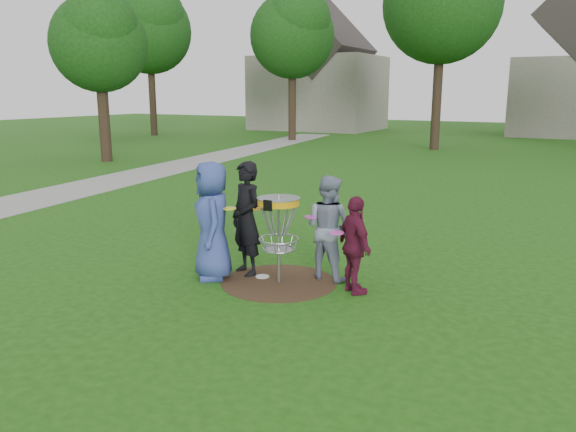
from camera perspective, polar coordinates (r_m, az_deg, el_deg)
The scene contains 11 objects.
ground at distance 8.80m, azimuth -0.94°, elevation -6.74°, with size 100.00×100.00×0.00m, color #19470F.
dirt_patch at distance 8.80m, azimuth -0.94°, elevation -6.72°, with size 1.80×1.80×0.01m, color #47331E.
concrete_path at distance 20.95m, azimuth -14.22°, elevation 4.22°, with size 2.20×40.00×0.02m, color #9E9E99.
player_blue at distance 8.84m, azimuth -7.70°, elevation -0.48°, with size 0.91×0.59×1.86m, color #33448D.
player_black at distance 8.99m, azimuth -4.26°, elevation -0.27°, with size 0.67×0.44×1.84m, color black.
player_grey at distance 8.82m, azimuth 4.09°, elevation -1.15°, with size 0.80×0.62×1.65m, color gray.
player_maroon at distance 8.19m, azimuth 6.82°, elevation -3.00°, with size 0.85×0.35×1.45m, color #5C152E.
disc_on_grass at distance 9.03m, azimuth -2.62°, elevation -6.18°, with size 0.22×0.22×0.02m, color silver.
disc_golf_basket at distance 8.52m, azimuth -0.96°, elevation -0.26°, with size 0.66×0.67×1.38m.
held_discs at distance 8.57m, azimuth -0.48°, elevation -0.03°, with size 1.90×0.81×0.27m.
tree_row at distance 28.34m, azimuth 22.02°, elevation 18.38°, with size 51.20×17.42×9.90m.
Camera 1 is at (4.08, -7.24, 2.91)m, focal length 35.00 mm.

